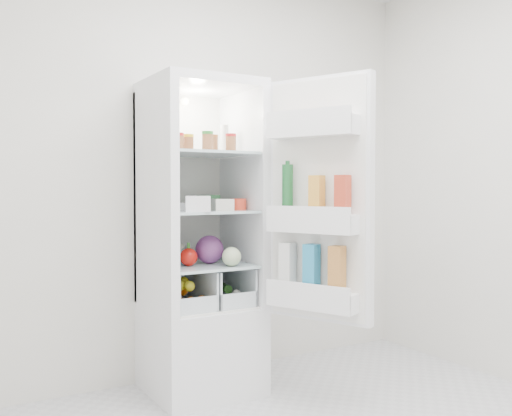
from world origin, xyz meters
TOP-DOWN VIEW (x-y plane):
  - room_walls at (0.00, 0.00)m, footprint 3.02×3.02m
  - refrigerator at (-0.20, 1.25)m, footprint 0.60×0.60m
  - shelf_low at (-0.20, 1.19)m, footprint 0.49×0.53m
  - shelf_mid at (-0.20, 1.19)m, footprint 0.49×0.53m
  - shelf_top at (-0.20, 1.19)m, footprint 0.49×0.53m
  - crisper_left at (-0.32, 1.19)m, footprint 0.23×0.46m
  - crisper_right at (-0.08, 1.19)m, footprint 0.23×0.46m
  - condiment_jars at (-0.24, 1.07)m, footprint 0.38×0.16m
  - squeeze_bottle at (-0.04, 1.20)m, footprint 0.06×0.06m
  - tub_white at (-0.31, 0.99)m, footprint 0.17×0.17m
  - tub_cream at (-0.11, 1.10)m, footprint 0.12×0.12m
  - tin_red at (-0.01, 1.11)m, footprint 0.13×0.13m
  - foil_tray at (-0.31, 1.31)m, footprint 0.21×0.19m
  - tub_green at (-0.09, 1.33)m, footprint 0.12×0.16m
  - red_cabbage at (-0.16, 1.16)m, footprint 0.16×0.16m
  - bell_pepper at (-0.31, 1.12)m, footprint 0.10×0.10m
  - mushroom_bowl at (-0.32, 1.29)m, footprint 0.21×0.21m
  - salad_bag at (-0.11, 0.99)m, footprint 0.11×0.11m
  - citrus_pile at (-0.33, 1.12)m, footprint 0.20×0.24m
  - veg_pile at (-0.07, 1.18)m, footprint 0.16×0.30m
  - fridge_door at (0.22, 0.64)m, footprint 0.38×0.57m

SIDE VIEW (x-z plane):
  - veg_pile at x=-0.07m, z-range 0.51..0.61m
  - citrus_pile at x=-0.33m, z-range 0.51..0.67m
  - crisper_left at x=-0.32m, z-range 0.50..0.72m
  - crisper_right at x=-0.08m, z-range 0.50..0.72m
  - refrigerator at x=-0.20m, z-range -0.23..1.57m
  - shelf_low at x=-0.20m, z-range 0.73..0.75m
  - mushroom_bowl at x=-0.32m, z-range 0.75..0.83m
  - bell_pepper at x=-0.31m, z-range 0.75..0.85m
  - salad_bag at x=-0.11m, z-range 0.75..0.85m
  - red_cabbage at x=-0.16m, z-range 0.75..0.91m
  - shelf_mid at x=-0.20m, z-range 1.04..1.06m
  - foil_tray at x=-0.31m, z-range 1.06..1.10m
  - tub_cream at x=-0.11m, z-range 1.06..1.12m
  - tin_red at x=-0.01m, z-range 1.06..1.12m
  - fridge_door at x=0.22m, z-range 0.44..1.74m
  - tub_white at x=-0.31m, z-range 1.06..1.14m
  - tub_green at x=-0.09m, z-range 1.06..1.14m
  - shelf_top at x=-0.20m, z-range 1.37..1.39m
  - condiment_jars at x=-0.24m, z-range 1.39..1.47m
  - squeeze_bottle at x=-0.04m, z-range 1.39..1.56m
  - room_walls at x=0.00m, z-range 0.29..2.90m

